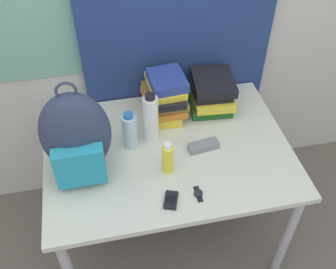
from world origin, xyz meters
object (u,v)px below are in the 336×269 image
object	(u,v)px
book_stack_left	(165,95)
water_bottle	(130,131)
wristwatch	(198,194)
book_stack_center	(211,93)
sunglasses_case	(203,146)
cell_phone	(171,200)
sunscreen_bottle	(168,158)
sports_bottle	(151,118)
backpack	(76,137)

from	to	relation	value
book_stack_left	water_bottle	xyz separation A→B (m)	(-0.22, -0.21, -0.02)
book_stack_left	wristwatch	size ratio (longest dim) A/B	3.30
book_stack_center	sunglasses_case	size ratio (longest dim) A/B	1.89
book_stack_left	sunglasses_case	distance (m)	0.35
sunglasses_case	wristwatch	world-z (taller)	sunglasses_case
book_stack_left	cell_phone	xyz separation A→B (m)	(-0.10, -0.59, -0.10)
book_stack_center	wristwatch	bearing A→B (deg)	-110.90
book_stack_left	book_stack_center	bearing A→B (deg)	0.93
water_bottle	sunscreen_bottle	distance (m)	0.25
sunscreen_bottle	cell_phone	size ratio (longest dim) A/B	1.64
sports_bottle	sunscreen_bottle	distance (m)	0.23
sunglasses_case	wristwatch	size ratio (longest dim) A/B	1.80
sports_bottle	wristwatch	world-z (taller)	sports_bottle
water_bottle	cell_phone	world-z (taller)	water_bottle
sports_bottle	sunglasses_case	world-z (taller)	sports_bottle
book_stack_left	book_stack_center	distance (m)	0.26
water_bottle	sunglasses_case	distance (m)	0.37
backpack	cell_phone	distance (m)	0.49
book_stack_center	sports_bottle	distance (m)	0.41
book_stack_center	backpack	bearing A→B (deg)	-155.23
water_bottle	sports_bottle	xyz separation A→B (m)	(0.11, 0.03, 0.04)
book_stack_center	water_bottle	world-z (taller)	water_bottle
book_stack_center	sunscreen_bottle	distance (m)	0.53
water_bottle	sunscreen_bottle	world-z (taller)	water_bottle
book_stack_left	book_stack_center	size ratio (longest dim) A/B	0.97
backpack	book_stack_center	distance (m)	0.79
book_stack_center	sports_bottle	xyz separation A→B (m)	(-0.36, -0.19, 0.05)
backpack	sunglasses_case	bearing A→B (deg)	1.32
water_bottle	backpack	bearing A→B (deg)	-155.07
cell_phone	sports_bottle	bearing A→B (deg)	91.85
book_stack_left	sunscreen_bottle	xyz separation A→B (m)	(-0.07, -0.41, -0.03)
water_bottle	sunglasses_case	bearing A→B (deg)	-15.91
sports_bottle	sunscreen_bottle	size ratio (longest dim) A/B	1.62
backpack	sports_bottle	world-z (taller)	backpack
backpack	cell_phone	size ratio (longest dim) A/B	4.73
backpack	cell_phone	world-z (taller)	backpack
sunscreen_bottle	sunglasses_case	world-z (taller)	sunscreen_bottle
sports_bottle	sunscreen_bottle	bearing A→B (deg)	-80.85
book_stack_center	cell_phone	world-z (taller)	book_stack_center
sports_bottle	wristwatch	bearing A→B (deg)	-70.36
cell_phone	sunglasses_case	bearing A→B (deg)	51.29
book_stack_left	wristwatch	bearing A→B (deg)	-86.88
book_stack_center	sunglasses_case	distance (m)	0.35
book_stack_left	wristwatch	world-z (taller)	book_stack_left
cell_phone	wristwatch	world-z (taller)	cell_phone
backpack	sports_bottle	xyz separation A→B (m)	(0.35, 0.14, -0.08)
sunscreen_bottle	wristwatch	world-z (taller)	sunscreen_bottle
book_stack_center	sunglasses_case	bearing A→B (deg)	-111.74
book_stack_left	sunglasses_case	bearing A→B (deg)	-67.57
sunscreen_bottle	wristwatch	size ratio (longest dim) A/B	1.99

